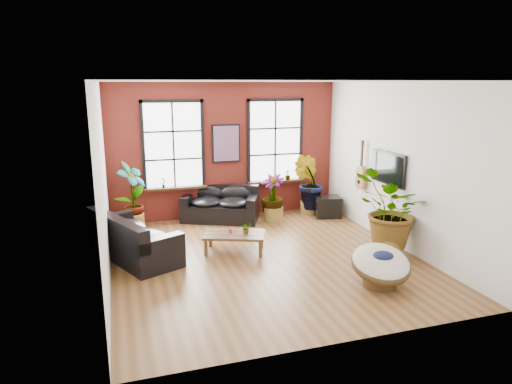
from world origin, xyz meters
The scene contains 19 objects.
room centered at (0.00, 0.15, 1.75)m, with size 6.04×6.54×3.54m.
sofa_back centered at (-0.24, 2.92, 0.40)m, with size 2.13×1.63×0.88m.
sofa_left centered at (-2.57, 0.85, 0.41)m, with size 1.84×2.50×0.91m.
coffee_table centered at (-0.49, 0.55, 0.36)m, with size 1.44×1.13×0.49m.
papasan_chair centered at (1.51, -1.83, 0.39)m, with size 1.15×1.16×0.77m.
poster centered at (0.00, 3.18, 1.95)m, with size 0.74×0.06×0.98m.
tv_wall_unit centered at (2.93, 0.60, 1.54)m, with size 0.13×1.86×1.20m.
media_box centered at (2.53, 2.33, 0.27)m, with size 0.76×0.68×0.55m.
pot_back_left centered at (-2.47, 2.68, 0.20)m, with size 0.71×0.71×0.41m.
pot_back_right centered at (2.19, 2.78, 0.17)m, with size 0.53×0.53×0.33m.
pot_right_wall centered at (2.49, -0.60, 0.21)m, with size 0.60×0.60×0.41m.
pot_mid centered at (1.04, 2.42, 0.18)m, with size 0.57×0.57×0.37m.
floor_plant_back_left centered at (-2.43, 2.68, 0.91)m, with size 0.80×0.55×1.53m, color #124616.
floor_plant_back_right centered at (2.15, 2.76, 0.87)m, with size 0.79×0.63×1.43m, color #124616.
floor_plant_right_wall centered at (2.49, -0.59, 0.95)m, with size 1.42×1.23×1.58m, color #124616.
floor_plant_mid centered at (1.02, 2.46, 0.67)m, with size 0.60×0.60×1.06m, color #124616.
table_plant centered at (-0.25, 0.48, 0.53)m, with size 0.22×0.19×0.24m, color #124616.
sill_plant_left centered at (-1.65, 3.13, 1.04)m, with size 0.14×0.10×0.27m, color #124616.
sill_plant_right centered at (1.70, 3.13, 1.04)m, with size 0.15×0.15×0.27m, color #124616.
Camera 1 is at (-2.77, -8.24, 3.47)m, focal length 32.00 mm.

